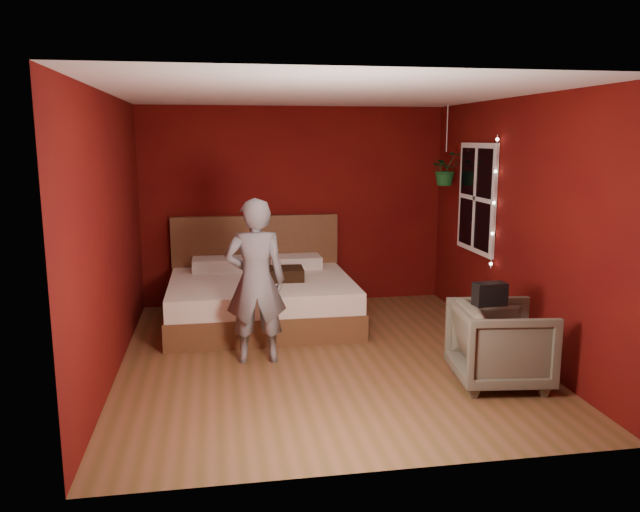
{
  "coord_description": "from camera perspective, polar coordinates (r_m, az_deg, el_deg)",
  "views": [
    {
      "loc": [
        -1.04,
        -5.95,
        2.18
      ],
      "look_at": [
        0.03,
        0.4,
        0.97
      ],
      "focal_mm": 35.0,
      "sensor_mm": 36.0,
      "label": 1
    }
  ],
  "objects": [
    {
      "name": "bed",
      "position": [
        7.58,
        -5.45,
        -3.67
      ],
      "size": [
        2.17,
        1.85,
        1.2
      ],
      "color": "brown",
      "rests_on": "ground"
    },
    {
      "name": "floor",
      "position": [
        6.42,
        0.3,
        -9.2
      ],
      "size": [
        4.5,
        4.5,
        0.0
      ],
      "primitive_type": "plane",
      "color": "brown",
      "rests_on": "ground"
    },
    {
      "name": "handbag",
      "position": [
        5.68,
        15.27,
        -3.37
      ],
      "size": [
        0.29,
        0.16,
        0.2
      ],
      "primitive_type": "cube",
      "rotation": [
        0.0,
        0.0,
        0.07
      ],
      "color": "black",
      "rests_on": "armchair"
    },
    {
      "name": "armchair",
      "position": [
        5.86,
        16.17,
        -7.77
      ],
      "size": [
        0.9,
        0.88,
        0.74
      ],
      "primitive_type": "imported",
      "rotation": [
        0.0,
        0.0,
        1.46
      ],
      "color": "#6C6A55",
      "rests_on": "ground"
    },
    {
      "name": "room_walls",
      "position": [
        6.06,
        0.32,
        5.92
      ],
      "size": [
        4.04,
        4.54,
        2.62
      ],
      "color": "#5D1009",
      "rests_on": "ground"
    },
    {
      "name": "window",
      "position": [
        7.51,
        14.1,
        5.15
      ],
      "size": [
        0.05,
        0.97,
        1.27
      ],
      "color": "white",
      "rests_on": "room_walls"
    },
    {
      "name": "fairy_lights",
      "position": [
        7.02,
        15.62,
        4.71
      ],
      "size": [
        0.04,
        0.04,
        1.45
      ],
      "color": "silver",
      "rests_on": "room_walls"
    },
    {
      "name": "person",
      "position": [
        6.11,
        -5.91,
        -2.31
      ],
      "size": [
        0.61,
        0.41,
        1.63
      ],
      "primitive_type": "imported",
      "rotation": [
        0.0,
        0.0,
        3.11
      ],
      "color": "slate",
      "rests_on": "ground"
    },
    {
      "name": "throw_pillow",
      "position": [
        7.37,
        -3.12,
        -1.63
      ],
      "size": [
        0.42,
        0.42,
        0.14
      ],
      "primitive_type": "cube",
      "rotation": [
        0.0,
        0.0,
        -0.05
      ],
      "color": "black",
      "rests_on": "bed"
    },
    {
      "name": "hanging_plant",
      "position": [
        7.97,
        11.42,
        7.82
      ],
      "size": [
        0.43,
        0.4,
        0.99
      ],
      "color": "silver",
      "rests_on": "room_walls"
    }
  ]
}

